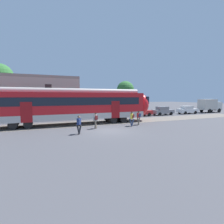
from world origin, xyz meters
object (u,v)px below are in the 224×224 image
parked_car_grey (163,111)px  box_truck (210,105)px  pedestrian_grey (96,119)px  parked_car_red (140,112)px  pedestrian_red (139,117)px  parked_car_white (187,110)px  pedestrian_yellow (132,117)px  pedestrian_navy (79,123)px

parked_car_grey → box_truck: box_truck is taller
pedestrian_grey → parked_car_red: pedestrian_grey is taller
pedestrian_grey → pedestrian_red: 5.46m
parked_car_white → box_truck: size_ratio=0.77×
pedestrian_red → pedestrian_yellow: bearing=-158.5°
box_truck → pedestrian_navy: bearing=-160.6°
pedestrian_red → parked_car_grey: bearing=38.3°
pedestrian_yellow → pedestrian_grey: bearing=178.6°
pedestrian_grey → parked_car_red: bearing=37.6°
pedestrian_red → parked_car_grey: (9.97, 7.88, -0.21)m
parked_car_grey → box_truck: size_ratio=0.77×
parked_car_white → box_truck: box_truck is taller
pedestrian_navy → parked_car_white: 25.78m
pedestrian_grey → box_truck: bearing=17.1°
pedestrian_navy → parked_car_grey: pedestrian_navy is taller
parked_car_red → parked_car_white: (10.76, 0.04, 0.00)m
pedestrian_yellow → box_truck: bearing=20.2°
parked_car_grey → parked_car_white: 6.02m
pedestrian_red → parked_car_red: bearing=56.4°
parked_car_red → parked_car_white: 10.76m
pedestrian_red → box_truck: (22.73, 8.32, 0.58)m
pedestrian_yellow → pedestrian_red: (1.19, 0.47, 0.00)m
pedestrian_yellow → parked_car_white: (17.18, 8.38, -0.21)m
parked_car_grey → parked_car_white: size_ratio=0.99×
parked_car_red → pedestrian_red: bearing=-123.6°
pedestrian_grey → parked_car_white: bearing=21.1°
parked_car_red → parked_car_white: size_ratio=1.00×
pedestrian_grey → pedestrian_yellow: bearing=-1.4°
parked_car_red → parked_car_grey: same height
parked_car_white → pedestrian_grey: bearing=-158.9°
parked_car_grey → box_truck: bearing=2.0°
parked_car_red → box_truck: 17.52m
pedestrian_grey → parked_car_grey: bearing=28.1°
pedestrian_navy → pedestrian_yellow: size_ratio=1.00×
pedestrian_yellow → parked_car_white: bearing=26.0°
pedestrian_grey → pedestrian_yellow: (4.26, -0.10, 0.00)m
pedestrian_grey → box_truck: (28.18, 8.69, 0.58)m
parked_car_grey → parked_car_white: same height
pedestrian_navy → parked_car_red: size_ratio=0.41×
pedestrian_yellow → parked_car_white: size_ratio=0.41×
pedestrian_navy → pedestrian_yellow: (6.45, 1.90, 0.03)m
pedestrian_yellow → parked_car_grey: pedestrian_yellow is taller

